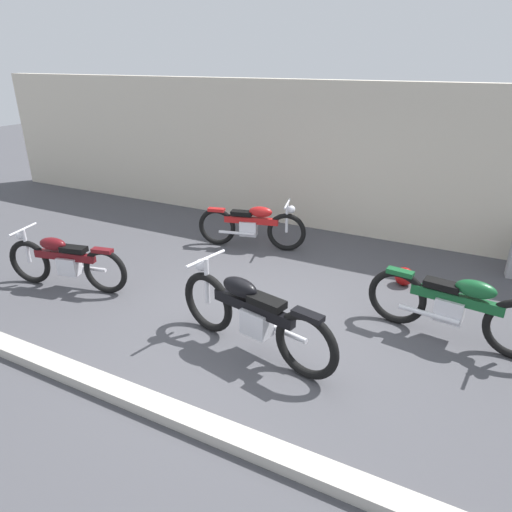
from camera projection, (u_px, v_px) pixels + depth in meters
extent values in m
plane|color=#47474C|center=(255.00, 329.00, 5.77)|extent=(40.00, 40.00, 0.00)
cube|color=beige|center=(353.00, 161.00, 8.50)|extent=(18.00, 0.30, 2.81)
cube|color=#B7B2A8|center=(171.00, 413.00, 4.33)|extent=(18.00, 0.24, 0.12)
sphere|color=maroon|center=(404.00, 276.00, 6.85)|extent=(0.28, 0.28, 0.28)
torus|color=black|center=(286.00, 232.00, 8.01)|extent=(0.69, 0.26, 0.69)
torus|color=black|center=(217.00, 227.00, 8.27)|extent=(0.69, 0.26, 0.69)
cube|color=silver|center=(249.00, 228.00, 8.14)|extent=(0.34, 0.26, 0.27)
cube|color=#B21919|center=(251.00, 220.00, 8.07)|extent=(0.97, 0.33, 0.11)
ellipsoid|color=#B21919|center=(261.00, 212.00, 7.97)|extent=(0.45, 0.29, 0.19)
cube|color=black|center=(242.00, 213.00, 8.06)|extent=(0.41, 0.26, 0.08)
cube|color=#B21919|center=(216.00, 210.00, 8.14)|extent=(0.32, 0.19, 0.06)
cylinder|color=silver|center=(287.00, 218.00, 7.91)|extent=(0.05, 0.05, 0.52)
cylinder|color=silver|center=(287.00, 204.00, 7.80)|extent=(0.17, 0.54, 0.03)
sphere|color=silver|center=(291.00, 209.00, 7.82)|extent=(0.13, 0.13, 0.13)
cylinder|color=silver|center=(237.00, 233.00, 8.10)|extent=(0.66, 0.22, 0.06)
torus|color=black|center=(397.00, 297.00, 5.79)|extent=(0.75, 0.18, 0.74)
cube|color=silver|center=(449.00, 310.00, 5.45)|extent=(0.35, 0.24, 0.29)
cube|color=#145128|center=(456.00, 299.00, 5.36)|extent=(1.05, 0.23, 0.12)
ellipsoid|color=#145128|center=(476.00, 289.00, 5.19)|extent=(0.47, 0.26, 0.20)
cube|color=black|center=(442.00, 285.00, 5.40)|extent=(0.43, 0.23, 0.08)
cube|color=#145128|center=(400.00, 272.00, 5.65)|extent=(0.34, 0.16, 0.06)
cylinder|color=silver|center=(428.00, 314.00, 5.49)|extent=(0.72, 0.15, 0.06)
torus|color=black|center=(30.00, 262.00, 6.84)|extent=(0.69, 0.23, 0.69)
torus|color=black|center=(105.00, 271.00, 6.54)|extent=(0.69, 0.23, 0.69)
cube|color=silver|center=(69.00, 266.00, 6.67)|extent=(0.34, 0.25, 0.27)
cube|color=#590F14|center=(65.00, 256.00, 6.62)|extent=(0.97, 0.30, 0.11)
ellipsoid|color=#590F14|center=(53.00, 244.00, 6.59)|extent=(0.45, 0.27, 0.19)
cube|color=black|center=(74.00, 249.00, 6.53)|extent=(0.41, 0.25, 0.08)
cube|color=#590F14|center=(102.00, 251.00, 6.41)|extent=(0.32, 0.18, 0.06)
cylinder|color=silver|center=(26.00, 246.00, 6.74)|extent=(0.05, 0.05, 0.52)
cylinder|color=silver|center=(23.00, 229.00, 6.63)|extent=(0.15, 0.54, 0.03)
sphere|color=silver|center=(20.00, 235.00, 6.69)|extent=(0.13, 0.13, 0.13)
cylinder|color=silver|center=(86.00, 268.00, 6.75)|extent=(0.66, 0.20, 0.06)
torus|color=black|center=(208.00, 302.00, 5.61)|extent=(0.79, 0.26, 0.78)
torus|color=black|center=(306.00, 345.00, 4.77)|extent=(0.79, 0.26, 0.78)
cube|color=silver|center=(257.00, 322.00, 5.15)|extent=(0.38, 0.28, 0.30)
cube|color=black|center=(253.00, 307.00, 5.11)|extent=(1.10, 0.34, 0.13)
ellipsoid|color=black|center=(240.00, 287.00, 5.15)|extent=(0.51, 0.31, 0.22)
cube|color=black|center=(267.00, 302.00, 4.95)|extent=(0.46, 0.28, 0.09)
cube|color=black|center=(308.00, 315.00, 4.62)|extent=(0.36, 0.20, 0.06)
cylinder|color=silver|center=(207.00, 281.00, 5.50)|extent=(0.06, 0.06, 0.59)
cylinder|color=silver|center=(206.00, 259.00, 5.38)|extent=(0.17, 0.62, 0.04)
sphere|color=silver|center=(201.00, 265.00, 5.47)|extent=(0.15, 0.15, 0.15)
cylinder|color=silver|center=(279.00, 329.00, 5.15)|extent=(0.75, 0.22, 0.06)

